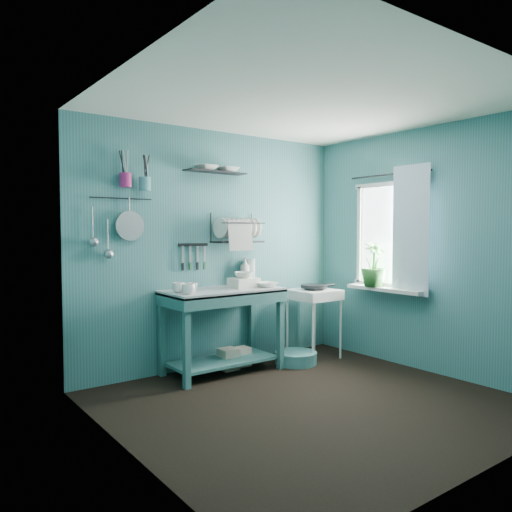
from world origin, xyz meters
TOP-DOWN VIEW (x-y plane):
  - floor at (0.00, 0.00)m, footprint 3.20×3.20m
  - ceiling at (0.00, 0.00)m, footprint 3.20×3.20m
  - wall_back at (0.00, 1.50)m, footprint 3.20×0.00m
  - wall_front at (0.00, -1.50)m, footprint 3.20×0.00m
  - wall_left at (-1.60, 0.00)m, footprint 0.00×3.00m
  - wall_right at (1.60, 0.00)m, footprint 0.00×3.00m
  - work_counter at (-0.11, 1.20)m, footprint 1.23×0.66m
  - mug_left at (-0.59, 1.04)m, footprint 0.12×0.12m
  - mug_mid at (-0.49, 1.14)m, footprint 0.14×0.14m
  - mug_right at (-0.61, 1.20)m, footprint 0.17×0.17m
  - wash_tub at (0.14, 1.18)m, footprint 0.28×0.22m
  - tub_bowl at (0.14, 1.18)m, footprint 0.20×0.19m
  - soap_bottle at (0.31, 1.40)m, footprint 0.11×0.12m
  - water_bottle at (0.41, 1.42)m, footprint 0.09×0.09m
  - counter_bowl at (0.34, 1.05)m, footprint 0.22×0.22m
  - hotplate_stand at (1.05, 1.09)m, footprint 0.52×0.52m
  - frying_pan at (1.05, 1.09)m, footprint 0.30×0.30m
  - knife_strip at (-0.29, 1.47)m, footprint 0.32×0.06m
  - dish_rack at (0.19, 1.37)m, footprint 0.57×0.29m
  - upper_shelf at (-0.06, 1.40)m, footprint 0.71×0.22m
  - shelf_bowl_left at (-0.17, 1.40)m, footprint 0.24×0.24m
  - shelf_bowl_right at (0.10, 1.40)m, footprint 0.23×0.23m
  - utensil_cup_magenta at (-1.03, 1.42)m, footprint 0.11×0.11m
  - utensil_cup_teal at (-0.84, 1.42)m, footprint 0.11×0.11m
  - colander at (-0.99, 1.45)m, footprint 0.28×0.03m
  - ladle_outer at (-1.34, 1.46)m, footprint 0.01×0.01m
  - ladle_inner at (-1.20, 1.46)m, footprint 0.01×0.01m
  - hook_rail at (-1.05, 1.47)m, footprint 0.60×0.01m
  - window_glass at (1.59, 0.45)m, footprint 0.00×1.10m
  - windowsill at (1.50, 0.45)m, footprint 0.16×0.95m
  - curtain at (1.52, 0.15)m, footprint 0.00×1.35m
  - curtain_rod at (1.54, 0.45)m, footprint 0.02×1.05m
  - potted_plant at (1.47, 0.59)m, footprint 0.30×0.30m
  - storage_tin_large at (-0.01, 1.25)m, footprint 0.18×0.18m
  - storage_tin_small at (0.19, 1.28)m, footprint 0.15×0.15m
  - floor_basin at (0.71, 1.00)m, footprint 0.46×0.46m

SIDE VIEW (x-z plane):
  - floor at x=0.00m, z-range 0.00..0.00m
  - floor_basin at x=0.71m, z-range 0.00..0.13m
  - storage_tin_small at x=0.19m, z-range 0.00..0.20m
  - storage_tin_large at x=-0.01m, z-range 0.00..0.22m
  - hotplate_stand at x=1.05m, z-range 0.00..0.78m
  - work_counter at x=-0.11m, z-range 0.00..0.86m
  - windowsill at x=1.50m, z-range 0.79..0.83m
  - frying_pan at x=1.05m, z-range 0.80..0.83m
  - counter_bowl at x=0.34m, z-range 0.86..0.91m
  - mug_mid at x=-0.49m, z-range 0.86..0.95m
  - mug_left at x=-0.59m, z-range 0.86..0.95m
  - mug_right at x=-0.61m, z-range 0.86..0.95m
  - wash_tub at x=0.14m, z-range 0.86..0.96m
  - tub_bowl at x=0.14m, z-range 0.96..1.02m
  - water_bottle at x=0.41m, z-range 0.86..1.14m
  - soap_bottle at x=0.31m, z-range 0.86..1.15m
  - potted_plant at x=1.47m, z-range 0.83..1.33m
  - wall_back at x=0.00m, z-range -0.35..2.85m
  - wall_front at x=0.00m, z-range -0.35..2.85m
  - wall_left at x=-1.60m, z-range -0.25..2.75m
  - wall_right at x=1.60m, z-range -0.25..2.75m
  - knife_strip at x=-0.29m, z-range 1.29..1.32m
  - window_glass at x=1.59m, z-range 0.85..1.95m
  - ladle_inner at x=-1.20m, z-range 1.25..1.55m
  - curtain at x=1.52m, z-range 0.77..2.12m
  - dish_rack at x=0.19m, z-range 1.32..1.64m
  - colander at x=-0.99m, z-range 1.35..1.63m
  - ladle_outer at x=-1.34m, z-range 1.37..1.67m
  - hook_rail at x=-1.05m, z-range 1.74..1.75m
  - utensil_cup_teal at x=-0.84m, z-range 1.82..1.95m
  - utensil_cup_magenta at x=-1.03m, z-range 1.85..1.98m
  - shelf_bowl_right at x=0.10m, z-range 1.99..2.04m
  - curtain_rod at x=1.54m, z-range 2.04..2.06m
  - upper_shelf at x=-0.06m, z-range 2.05..2.06m
  - shelf_bowl_left at x=-0.17m, z-range 2.08..2.13m
  - ceiling at x=0.00m, z-range 2.50..2.50m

